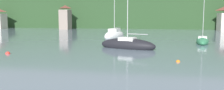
{
  "coord_description": "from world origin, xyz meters",
  "views": [
    {
      "loc": [
        4.81,
        15.1,
        4.33
      ],
      "look_at": [
        0.0,
        40.65,
        1.22
      ],
      "focal_mm": 38.35,
      "sensor_mm": 36.0,
      "label": 1
    }
  ],
  "objects_px": {
    "sailboat_far_3": "(202,41)",
    "shore_building_westcentral": "(65,18)",
    "mooring_buoy_far": "(8,54)",
    "sailboat_mid_4": "(127,45)",
    "mooring_buoy_near": "(178,62)",
    "sailboat_far_0": "(114,35)"
  },
  "relations": [
    {
      "from": "sailboat_far_0",
      "to": "mooring_buoy_near",
      "type": "xyz_separation_m",
      "value": [
        10.41,
        -23.57,
        -0.58
      ]
    },
    {
      "from": "sailboat_far_3",
      "to": "shore_building_westcentral",
      "type": "bearing_deg",
      "value": 55.33
    },
    {
      "from": "mooring_buoy_far",
      "to": "sailboat_far_3",
      "type": "bearing_deg",
      "value": 32.69
    },
    {
      "from": "sailboat_far_0",
      "to": "sailboat_far_3",
      "type": "relative_size",
      "value": 1.1
    },
    {
      "from": "sailboat_far_0",
      "to": "sailboat_far_3",
      "type": "bearing_deg",
      "value": 78.55
    },
    {
      "from": "sailboat_far_3",
      "to": "sailboat_mid_4",
      "type": "distance_m",
      "value": 13.89
    },
    {
      "from": "shore_building_westcentral",
      "to": "mooring_buoy_near",
      "type": "distance_m",
      "value": 63.29
    },
    {
      "from": "sailboat_far_0",
      "to": "mooring_buoy_near",
      "type": "relative_size",
      "value": 24.15
    },
    {
      "from": "sailboat_far_0",
      "to": "shore_building_westcentral",
      "type": "bearing_deg",
      "value": -132.37
    },
    {
      "from": "mooring_buoy_far",
      "to": "shore_building_westcentral",
      "type": "bearing_deg",
      "value": 104.59
    },
    {
      "from": "sailboat_mid_4",
      "to": "mooring_buoy_far",
      "type": "bearing_deg",
      "value": 46.53
    },
    {
      "from": "sailboat_far_3",
      "to": "sailboat_mid_4",
      "type": "relative_size",
      "value": 0.86
    },
    {
      "from": "mooring_buoy_near",
      "to": "sailboat_mid_4",
      "type": "bearing_deg",
      "value": 124.27
    },
    {
      "from": "sailboat_far_0",
      "to": "mooring_buoy_near",
      "type": "height_order",
      "value": "sailboat_far_0"
    },
    {
      "from": "sailboat_far_0",
      "to": "mooring_buoy_far",
      "type": "height_order",
      "value": "sailboat_far_0"
    },
    {
      "from": "shore_building_westcentral",
      "to": "sailboat_far_3",
      "type": "xyz_separation_m",
      "value": [
        37.97,
        -36.98,
        -3.58
      ]
    },
    {
      "from": "sailboat_far_0",
      "to": "sailboat_far_3",
      "type": "xyz_separation_m",
      "value": [
        15.61,
        -6.55,
        -0.22
      ]
    },
    {
      "from": "sailboat_mid_4",
      "to": "mooring_buoy_far",
      "type": "distance_m",
      "value": 15.02
    },
    {
      "from": "sailboat_far_0",
      "to": "sailboat_far_3",
      "type": "distance_m",
      "value": 16.93
    },
    {
      "from": "sailboat_far_3",
      "to": "mooring_buoy_near",
      "type": "bearing_deg",
      "value": 172.58
    },
    {
      "from": "sailboat_far_0",
      "to": "mooring_buoy_near",
      "type": "bearing_deg",
      "value": 35.14
    },
    {
      "from": "sailboat_far_0",
      "to": "mooring_buoy_near",
      "type": "distance_m",
      "value": 25.78
    }
  ]
}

